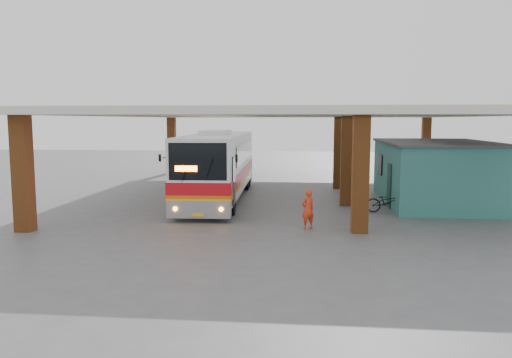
{
  "coord_description": "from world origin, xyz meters",
  "views": [
    {
      "loc": [
        0.95,
        -21.51,
        4.17
      ],
      "look_at": [
        -1.16,
        0.0,
        1.6
      ],
      "focal_mm": 35.0,
      "sensor_mm": 36.0,
      "label": 1
    }
  ],
  "objects_px": {
    "coach_bus": "(219,165)",
    "pedestrian": "(308,209)",
    "red_chair": "(360,183)",
    "motorcycle": "(388,202)"
  },
  "relations": [
    {
      "from": "motorcycle",
      "to": "pedestrian",
      "type": "height_order",
      "value": "pedestrian"
    },
    {
      "from": "red_chair",
      "to": "pedestrian",
      "type": "bearing_deg",
      "value": -93.37
    },
    {
      "from": "pedestrian",
      "to": "motorcycle",
      "type": "bearing_deg",
      "value": -168.5
    },
    {
      "from": "coach_bus",
      "to": "pedestrian",
      "type": "xyz_separation_m",
      "value": [
        4.61,
        -6.74,
        -1.05
      ]
    },
    {
      "from": "coach_bus",
      "to": "pedestrian",
      "type": "relative_size",
      "value": 8.28
    },
    {
      "from": "coach_bus",
      "to": "red_chair",
      "type": "distance_m",
      "value": 9.16
    },
    {
      "from": "motorcycle",
      "to": "red_chair",
      "type": "distance_m",
      "value": 7.66
    },
    {
      "from": "motorcycle",
      "to": "red_chair",
      "type": "bearing_deg",
      "value": 7.91
    },
    {
      "from": "coach_bus",
      "to": "motorcycle",
      "type": "height_order",
      "value": "coach_bus"
    },
    {
      "from": "pedestrian",
      "to": "red_chair",
      "type": "xyz_separation_m",
      "value": [
        3.17,
        11.34,
        -0.39
      ]
    }
  ]
}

